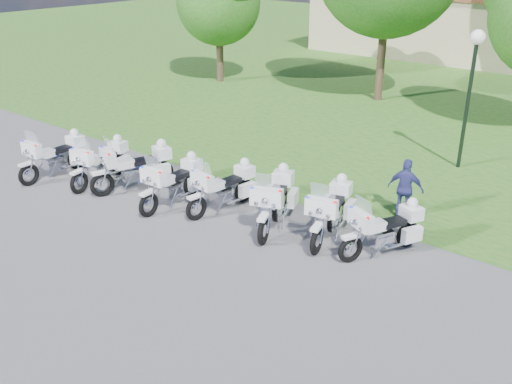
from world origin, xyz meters
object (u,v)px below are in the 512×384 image
Objects in this scene: motorcycle_2 at (137,166)px; motorcycle_4 at (225,187)px; motorcycle_5 at (275,199)px; motorcycle_6 at (331,210)px; motorcycle_3 at (174,181)px; lamp_post at (473,66)px; motorcycle_0 at (56,155)px; motorcycle_1 at (102,161)px; bystander_c at (405,189)px; motorcycle_7 at (386,228)px.

motorcycle_2 is 1.04× the size of motorcycle_4.
motorcycle_5 is 0.99× the size of motorcycle_6.
motorcycle_3 is at bearing 32.57° from motorcycle_4.
motorcycle_6 is (3.01, 0.49, 0.03)m from motorcycle_4.
motorcycle_4 is 8.37m from lamp_post.
motorcycle_0 is 0.99× the size of motorcycle_2.
motorcycle_2 is at bearing -13.93° from motorcycle_5.
motorcycle_1 is at bearing -12.61° from motorcycle_5.
motorcycle_7 is at bearing 94.52° from bystander_c.
motorcycle_6 is at bearing 26.08° from motorcycle_7.
motorcycle_5 reaches higher than motorcycle_7.
lamp_post reaches higher than bystander_c.
bystander_c is (5.26, 3.13, 0.13)m from motorcycle_3.
motorcycle_7 is 2.08m from bystander_c.
motorcycle_6 is (4.31, 1.09, 0.02)m from motorcycle_3.
motorcycle_2 is (1.21, 0.30, 0.05)m from motorcycle_1.
motorcycle_0 is 1.00× the size of motorcycle_6.
motorcycle_3 is at bearing -8.74° from motorcycle_5.
lamp_post is (9.38, 8.43, 2.56)m from motorcycle_0.
motorcycle_1 is 0.96× the size of motorcycle_2.
motorcycle_3 is (4.33, 0.80, -0.00)m from motorcycle_0.
motorcycle_6 is 2.26m from bystander_c.
motorcycle_0 is 1.50× the size of bystander_c.
motorcycle_7 is (2.83, 0.43, -0.07)m from motorcycle_5.
motorcycle_7 is (8.55, 1.37, -0.02)m from motorcycle_1.
motorcycle_7 is at bearing -172.22° from motorcycle_3.
motorcycle_3 is at bearing 175.83° from motorcycle_1.
motorcycle_1 is 4.18m from motorcycle_4.
motorcycle_1 is 8.65m from motorcycle_7.
motorcycle_7 is (4.45, 0.52, -0.01)m from motorcycle_4.
lamp_post reaches higher than motorcycle_6.
motorcycle_6 is at bearing 174.16° from motorcycle_5.
motorcycle_0 is 2.87m from motorcycle_2.
motorcycle_3 is 5.86m from motorcycle_7.
motorcycle_0 is 10.37m from bystander_c.
motorcycle_3 is 6.13m from bystander_c.
motorcycle_3 is (2.80, 0.25, 0.01)m from motorcycle_1.
motorcycle_7 is (7.33, 1.07, -0.07)m from motorcycle_2.
bystander_c is (2.34, 2.45, 0.09)m from motorcycle_5.
bystander_c is (-0.49, 2.02, 0.16)m from motorcycle_7.
motorcycle_0 is 1.13× the size of motorcycle_7.
motorcycle_4 is (1.30, 0.60, -0.01)m from motorcycle_3.
motorcycle_1 is 1.10× the size of motorcycle_7.
motorcycle_3 is 1.49× the size of bystander_c.
motorcycle_5 is at bearing 37.26° from bystander_c.
bystander_c reaches higher than motorcycle_1.
motorcycle_0 is at bearing 7.29° from motorcycle_3.
bystander_c reaches higher than motorcycle_4.
lamp_post is (7.84, 7.88, 2.57)m from motorcycle_1.
bystander_c is (6.85, 3.08, 0.09)m from motorcycle_2.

